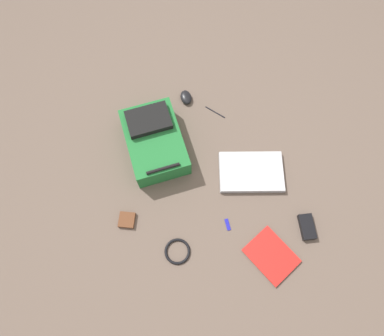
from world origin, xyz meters
name	(u,v)px	position (x,y,z in m)	size (l,w,h in m)	color
ground_plane	(196,175)	(0.00, 0.00, 0.00)	(3.76, 3.76, 0.00)	brown
backpack	(154,141)	(0.21, -0.19, 0.07)	(0.36, 0.46, 0.17)	#1E662D
laptop	(251,172)	(-0.29, 0.01, 0.02)	(0.35, 0.25, 0.03)	#929296
book_blue	(271,256)	(-0.33, 0.45, 0.01)	(0.29, 0.30, 0.01)	silver
computer_mouse	(186,97)	(0.02, -0.47, 0.02)	(0.06, 0.09, 0.03)	black
cable_coil	(177,251)	(0.13, 0.39, 0.01)	(0.13, 0.13, 0.01)	black
power_brick	(307,227)	(-0.53, 0.33, 0.02)	(0.07, 0.13, 0.03)	black
pen_black	(215,112)	(-0.14, -0.37, 0.00)	(0.01, 0.01, 0.13)	black
earbud_pouch	(127,220)	(0.37, 0.21, 0.01)	(0.08, 0.08, 0.02)	#59331E
usb_stick	(228,224)	(-0.13, 0.28, 0.00)	(0.02, 0.06, 0.01)	#191999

